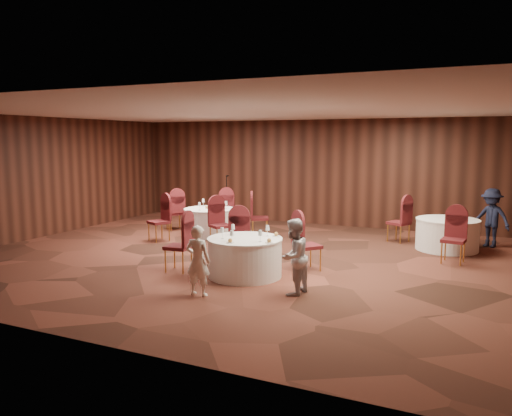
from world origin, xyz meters
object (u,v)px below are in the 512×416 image
at_px(table_main, 245,257).
at_px(woman_a, 198,261).
at_px(table_right, 447,234).
at_px(man_c, 491,218).
at_px(mic_stand, 227,210).
at_px(table_left, 210,222).
at_px(woman_b, 293,257).

height_order(table_main, woman_a, woman_a).
distance_m(table_right, man_c, 1.26).
bearing_deg(mic_stand, woman_a, -65.75).
relative_size(table_left, mic_stand, 0.91).
distance_m(woman_b, man_c, 6.31).
bearing_deg(man_c, woman_a, -99.35).
distance_m(table_right, woman_a, 6.51).
distance_m(table_main, man_c, 6.47).
bearing_deg(table_left, woman_b, -45.39).
bearing_deg(woman_a, table_left, -64.73).
xyz_separation_m(woman_a, man_c, (4.44, 6.27, 0.12)).
bearing_deg(table_right, table_left, -172.60).
bearing_deg(woman_a, man_c, -128.02).
relative_size(woman_a, woman_b, 0.93).
bearing_deg(woman_b, table_main, -109.42).
distance_m(table_main, woman_b, 1.43).
xyz_separation_m(mic_stand, woman_b, (4.37, -5.82, 0.21)).
height_order(table_right, man_c, man_c).
bearing_deg(table_main, mic_stand, 121.32).
bearing_deg(table_left, mic_stand, 103.92).
bearing_deg(woman_a, table_right, -125.36).
bearing_deg(table_right, woman_a, -122.66).
distance_m(woman_a, man_c, 7.68).
height_order(mic_stand, woman_b, mic_stand).
relative_size(table_main, man_c, 1.00).
distance_m(table_left, woman_b, 5.57).
bearing_deg(table_left, table_main, -50.90).
bearing_deg(woman_b, table_left, -126.35).
relative_size(table_right, mic_stand, 0.95).
bearing_deg(table_left, man_c, 12.75).
distance_m(table_left, man_c, 7.12).
distance_m(table_right, woman_b, 5.19).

